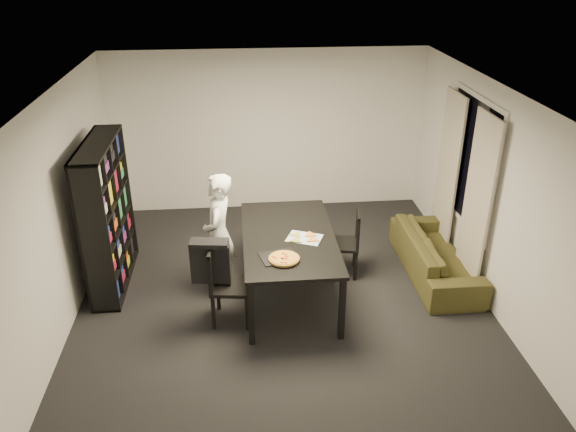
{
  "coord_description": "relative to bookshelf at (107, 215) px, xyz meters",
  "views": [
    {
      "loc": [
        -0.48,
        -5.9,
        4.03
      ],
      "look_at": [
        0.09,
        0.17,
        1.05
      ],
      "focal_mm": 35.0,
      "sensor_mm": 36.0,
      "label": 1
    }
  ],
  "objects": [
    {
      "name": "chair_right",
      "position": [
        3.08,
        -0.1,
        -0.43
      ],
      "size": [
        0.49,
        0.49,
        0.91
      ],
      "rotation": [
        0.0,
        0.0,
        -1.75
      ],
      "color": "black",
      "rests_on": "room"
    },
    {
      "name": "person",
      "position": [
        1.39,
        -0.34,
        -0.16
      ],
      "size": [
        0.45,
        0.62,
        1.58
      ],
      "primitive_type": "imported",
      "rotation": [
        0.0,
        0.0,
        -1.71
      ],
      "color": "silver",
      "rests_on": "room"
    },
    {
      "name": "window_frame",
      "position": [
        4.64,
        -0.0,
        0.55
      ],
      "size": [
        0.03,
        1.52,
        1.72
      ],
      "primitive_type": "cube",
      "color": "white",
      "rests_on": "room"
    },
    {
      "name": "draped_jacket",
      "position": [
        1.31,
        -0.98,
        -0.15
      ],
      "size": [
        0.46,
        0.24,
        0.54
      ],
      "rotation": [
        0.0,
        0.0,
        1.45
      ],
      "color": "black",
      "rests_on": "chair_left"
    },
    {
      "name": "baking_tray",
      "position": [
        2.08,
        -1.04,
        -0.11
      ],
      "size": [
        0.47,
        0.41,
        0.01
      ],
      "primitive_type": "cube",
      "rotation": [
        0.0,
        0.0,
        0.25
      ],
      "color": "black",
      "rests_on": "dining_table"
    },
    {
      "name": "kitchen_towel",
      "position": [
        2.42,
        -0.62,
        -0.11
      ],
      "size": [
        0.49,
        0.43,
        0.01
      ],
      "primitive_type": "cube",
      "rotation": [
        0.0,
        0.0,
        -0.4
      ],
      "color": "silver",
      "rests_on": "dining_table"
    },
    {
      "name": "sofa",
      "position": [
        4.24,
        -0.22,
        -0.67
      ],
      "size": [
        0.75,
        1.91,
        0.56
      ],
      "primitive_type": "imported",
      "rotation": [
        0.0,
        0.0,
        1.57
      ],
      "color": "#3A3517",
      "rests_on": "room"
    },
    {
      "name": "room",
      "position": [
        2.16,
        -0.6,
        0.35
      ],
      "size": [
        5.01,
        5.51,
        2.61
      ],
      "color": "black",
      "rests_on": "ground"
    },
    {
      "name": "curtain_right",
      "position": [
        4.56,
        0.52,
        0.2
      ],
      "size": [
        0.03,
        0.7,
        2.25
      ],
      "primitive_type": "cube",
      "color": "beige",
      "rests_on": "room"
    },
    {
      "name": "window_pane",
      "position": [
        4.64,
        -0.0,
        0.55
      ],
      "size": [
        0.02,
        1.4,
        1.6
      ],
      "primitive_type": "cube",
      "color": "black",
      "rests_on": "room"
    },
    {
      "name": "dining_table",
      "position": [
        2.24,
        -0.53,
        -0.19
      ],
      "size": [
        1.11,
        2.0,
        0.83
      ],
      "color": "black",
      "rests_on": "room"
    },
    {
      "name": "pepperoni_pizza",
      "position": [
        2.13,
        -1.12,
        -0.09
      ],
      "size": [
        0.35,
        0.35,
        0.03
      ],
      "rotation": [
        0.0,
        0.0,
        -0.21
      ],
      "color": "olive",
      "rests_on": "dining_table"
    },
    {
      "name": "pizza_slices",
      "position": [
        2.41,
        -0.62,
        -0.1
      ],
      "size": [
        0.4,
        0.35,
        0.01
      ],
      "primitive_type": null,
      "rotation": [
        0.0,
        0.0,
        -0.11
      ],
      "color": "gold",
      "rests_on": "dining_table"
    },
    {
      "name": "chair_left",
      "position": [
        1.44,
        -0.99,
        -0.4
      ],
      "size": [
        0.5,
        0.5,
        0.97
      ],
      "rotation": [
        0.0,
        0.0,
        1.45
      ],
      "color": "black",
      "rests_on": "room"
    },
    {
      "name": "curtain_left",
      "position": [
        4.56,
        -0.52,
        0.2
      ],
      "size": [
        0.03,
        0.7,
        2.25
      ],
      "primitive_type": "cube",
      "color": "beige",
      "rests_on": "room"
    },
    {
      "name": "bookshelf",
      "position": [
        0.0,
        0.0,
        0.0
      ],
      "size": [
        0.35,
        1.5,
        1.9
      ],
      "primitive_type": "cube",
      "color": "black",
      "rests_on": "room"
    }
  ]
}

